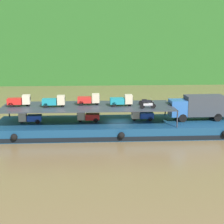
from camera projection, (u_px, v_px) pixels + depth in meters
name	position (u px, v px, depth m)	size (l,w,h in m)	color
ground_plane	(119.00, 133.00, 43.69)	(400.00, 400.00, 0.00)	brown
cargo_barge	(119.00, 127.00, 43.51)	(30.02, 8.23, 1.50)	navy
covered_lorry	(198.00, 107.00, 43.85)	(7.90, 2.47, 3.10)	#285BA3
cargo_rack	(88.00, 106.00, 42.75)	(20.82, 6.82, 2.00)	#2D333D
mini_truck_lower_stern	(30.00, 117.00, 42.40)	(2.78, 1.27, 1.38)	#1E47B7
mini_truck_lower_aft	(88.00, 116.00, 43.10)	(2.78, 1.26, 1.38)	red
mini_truck_lower_mid	(142.00, 115.00, 43.81)	(2.78, 1.26, 1.38)	#1E47B7
mini_truck_upper_stern	(19.00, 101.00, 42.40)	(2.79, 1.29, 1.38)	red
mini_truck_upper_mid	(54.00, 101.00, 42.08)	(2.76, 1.23, 1.38)	teal
mini_truck_upper_fore	(89.00, 99.00, 43.32)	(2.75, 1.22, 1.38)	red
mini_truck_upper_bow	(122.00, 100.00, 42.62)	(2.75, 1.21, 1.38)	teal
motorcycle_upper_port	(148.00, 105.00, 41.05)	(1.90, 0.55, 0.87)	black
motorcycle_upper_centre	(146.00, 102.00, 43.05)	(1.90, 0.55, 0.87)	black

